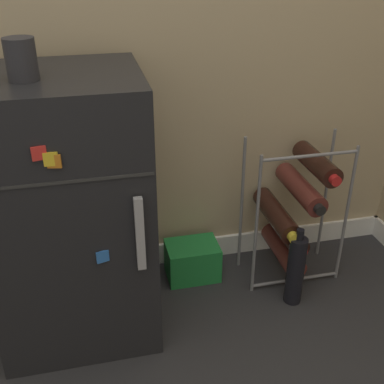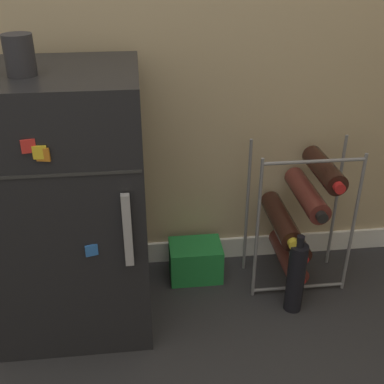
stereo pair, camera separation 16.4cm
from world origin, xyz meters
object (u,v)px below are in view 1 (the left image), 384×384
Objects in this scene: wine_rack at (292,211)px; loose_bottle_floor at (296,270)px; fridge_top_cup at (21,59)px; mini_fridge at (70,212)px; soda_box at (192,260)px.

wine_rack is 0.23m from loose_bottle_floor.
fridge_top_cup is (-0.87, -0.14, 0.65)m from wine_rack.
soda_box is (0.43, 0.15, -0.37)m from mini_fridge.
loose_bottle_floor is at bearing -1.67° from fridge_top_cup.
fridge_top_cup reaches higher than loose_bottle_floor.
loose_bottle_floor is (0.83, -0.02, -0.79)m from fridge_top_cup.
wine_rack is at bearing 6.41° from mini_fridge.
mini_fridge reaches higher than wine_rack.
mini_fridge is 0.82m from loose_bottle_floor.
wine_rack is 2.80× the size of soda_box.
fridge_top_cup is (-0.07, -0.05, 0.49)m from mini_fridge.
fridge_top_cup is at bearing 178.33° from loose_bottle_floor.
wine_rack is 5.25× the size of fridge_top_cup.
fridge_top_cup is at bearing -170.60° from wine_rack.
soda_box is (-0.37, 0.06, -0.21)m from wine_rack.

